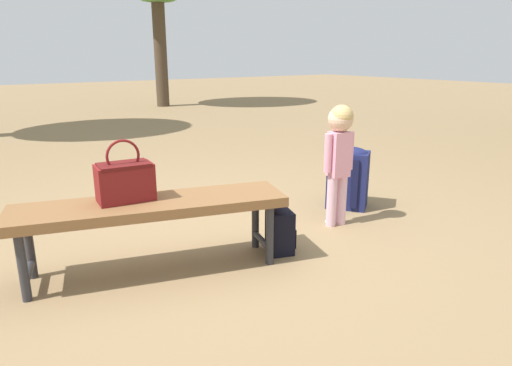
# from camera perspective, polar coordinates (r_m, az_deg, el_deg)

# --- Properties ---
(ground_plane) EXTENTS (40.00, 40.00, 0.00)m
(ground_plane) POSITION_cam_1_polar(r_m,az_deg,el_deg) (3.31, -4.51, -7.04)
(ground_plane) COLOR #8C704C
(ground_plane) RESTS_ON ground
(park_bench) EXTENTS (1.65, 0.82, 0.45)m
(park_bench) POSITION_cam_1_polar(r_m,az_deg,el_deg) (2.78, -12.96, -3.33)
(park_bench) COLOR brown
(park_bench) RESTS_ON ground
(handbag) EXTENTS (0.34, 0.21, 0.37)m
(handbag) POSITION_cam_1_polar(r_m,az_deg,el_deg) (2.77, -16.12, 0.36)
(handbag) COLOR maroon
(handbag) RESTS_ON park_bench
(child_standing) EXTENTS (0.25, 0.19, 0.93)m
(child_standing) POSITION_cam_1_polar(r_m,az_deg,el_deg) (3.45, 10.42, 4.51)
(child_standing) COLOR #E5B2C6
(child_standing) RESTS_ON ground
(backpack_large) EXTENTS (0.40, 0.41, 0.56)m
(backpack_large) POSITION_cam_1_polar(r_m,az_deg,el_deg) (3.99, 11.45, 0.92)
(backpack_large) COLOR #191E4C
(backpack_large) RESTS_ON ground
(backpack_small) EXTENTS (0.21, 0.23, 0.34)m
(backpack_small) POSITION_cam_1_polar(r_m,az_deg,el_deg) (3.05, 3.04, -5.70)
(backpack_small) COLOR black
(backpack_small) RESTS_ON ground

